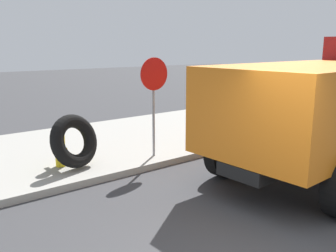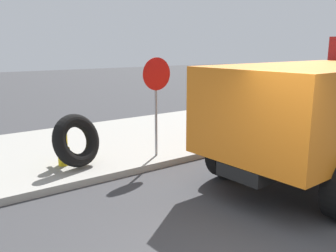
{
  "view_description": "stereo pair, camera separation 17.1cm",
  "coord_description": "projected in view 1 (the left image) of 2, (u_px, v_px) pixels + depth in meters",
  "views": [
    {
      "loc": [
        -3.32,
        -2.42,
        2.76
      ],
      "look_at": [
        0.59,
        2.56,
        1.37
      ],
      "focal_mm": 38.98,
      "sensor_mm": 36.0,
      "label": 1
    },
    {
      "loc": [
        -3.18,
        -2.52,
        2.76
      ],
      "look_at": [
        0.59,
        2.56,
        1.37
      ],
      "focal_mm": 38.98,
      "sensor_mm": 36.0,
      "label": 2
    }
  ],
  "objects": [
    {
      "name": "fire_hydrant",
      "position": [
        60.0,
        145.0,
        7.99
      ],
      "size": [
        0.26,
        0.59,
        0.91
      ],
      "color": "yellow",
      "rests_on": "sidewalk_curb"
    },
    {
      "name": "loose_tire",
      "position": [
        74.0,
        141.0,
        7.85
      ],
      "size": [
        1.31,
        0.95,
        1.21
      ],
      "primitive_type": "torus",
      "rotation": [
        1.27,
        0.0,
        0.29
      ],
      "color": "black",
      "rests_on": "sidewalk_curb"
    },
    {
      "name": "sidewalk_curb",
      "position": [
        56.0,
        152.0,
        9.43
      ],
      "size": [
        36.0,
        5.0,
        0.15
      ],
      "primitive_type": "cube",
      "color": "#99968E",
      "rests_on": "ground"
    },
    {
      "name": "stop_sign",
      "position": [
        154.0,
        88.0,
        8.51
      ],
      "size": [
        0.76,
        0.08,
        2.36
      ],
      "color": "gray",
      "rests_on": "sidewalk_curb"
    }
  ]
}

